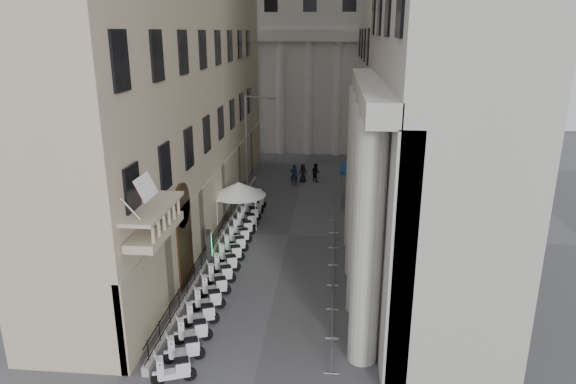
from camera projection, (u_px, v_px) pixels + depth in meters
name	position (u px, v px, depth m)	size (l,w,h in m)	color
far_building	(312.00, 13.00, 57.13)	(22.00, 10.00, 30.00)	beige
iron_fence	(222.00, 240.00, 33.50)	(0.30, 28.00, 1.40)	black
blue_awning	(349.00, 204.00, 40.36)	(1.60, 3.00, 3.00)	navy
flag	(161.00, 362.00, 21.13)	(1.00, 1.40, 8.20)	#9E0C11
scooter_0	(175.00, 383.00, 19.88)	(0.56, 1.40, 1.50)	silver
scooter_1	(185.00, 361.00, 21.18)	(0.56, 1.40, 1.50)	silver
scooter_2	(194.00, 342.00, 22.48)	(0.56, 1.40, 1.50)	silver
scooter_3	(202.00, 325.00, 23.78)	(0.56, 1.40, 1.50)	silver
scooter_4	(209.00, 310.00, 25.08)	(0.56, 1.40, 1.50)	silver
scooter_5	(215.00, 296.00, 26.38)	(0.56, 1.40, 1.50)	silver
scooter_6	(221.00, 284.00, 27.68)	(0.56, 1.40, 1.50)	silver
scooter_7	(226.00, 272.00, 28.99)	(0.56, 1.40, 1.50)	silver
scooter_8	(231.00, 262.00, 30.29)	(0.56, 1.40, 1.50)	silver
scooter_9	(235.00, 252.00, 31.59)	(0.56, 1.40, 1.50)	silver
scooter_10	(239.00, 244.00, 32.89)	(0.56, 1.40, 1.50)	silver
scooter_11	(243.00, 236.00, 34.19)	(0.56, 1.40, 1.50)	silver
scooter_12	(246.00, 228.00, 35.49)	(0.56, 1.40, 1.50)	silver
scooter_13	(250.00, 221.00, 36.79)	(0.56, 1.40, 1.50)	silver
scooter_14	(253.00, 215.00, 38.09)	(0.56, 1.40, 1.50)	silver
scooter_15	(255.00, 209.00, 39.39)	(0.56, 1.40, 1.50)	silver
barrier_0	(332.00, 356.00, 21.52)	(0.60, 2.40, 1.10)	#9A9CA1
barrier_1	(332.00, 324.00, 23.89)	(0.60, 2.40, 1.10)	#9A9CA1
barrier_2	(333.00, 297.00, 26.27)	(0.60, 2.40, 1.10)	#9A9CA1
barrier_3	(333.00, 275.00, 28.64)	(0.60, 2.40, 1.10)	#9A9CA1
barrier_4	(333.00, 256.00, 31.02)	(0.60, 2.40, 1.10)	#9A9CA1
barrier_5	(334.00, 240.00, 33.39)	(0.60, 2.40, 1.10)	#9A9CA1
barrier_6	(334.00, 227.00, 35.77)	(0.60, 2.40, 1.10)	#9A9CA1
security_tent	(239.00, 189.00, 35.50)	(3.77, 3.77, 3.06)	silver
street_lamp	(250.00, 138.00, 40.97)	(2.60, 0.95, 8.21)	gray
info_kiosk	(209.00, 248.00, 29.70)	(0.52, 0.99, 2.01)	black
pedestrian_a	(294.00, 175.00, 45.10)	(0.69, 0.45, 1.88)	#0E1638
pedestrian_b	(315.00, 172.00, 46.32)	(0.82, 0.64, 1.68)	black
pedestrian_c	(303.00, 173.00, 46.08)	(0.81, 0.53, 1.66)	black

